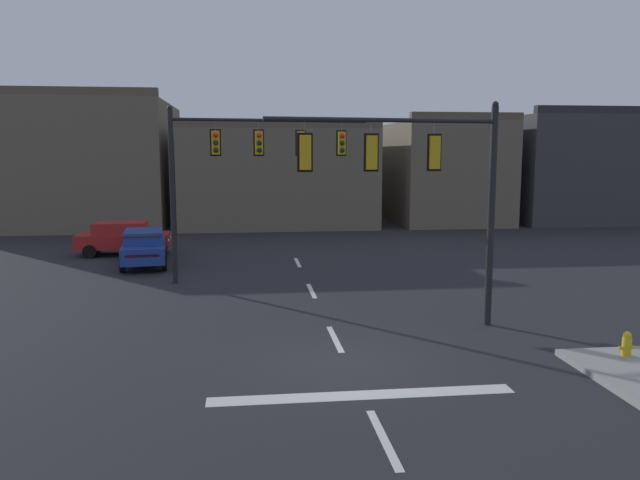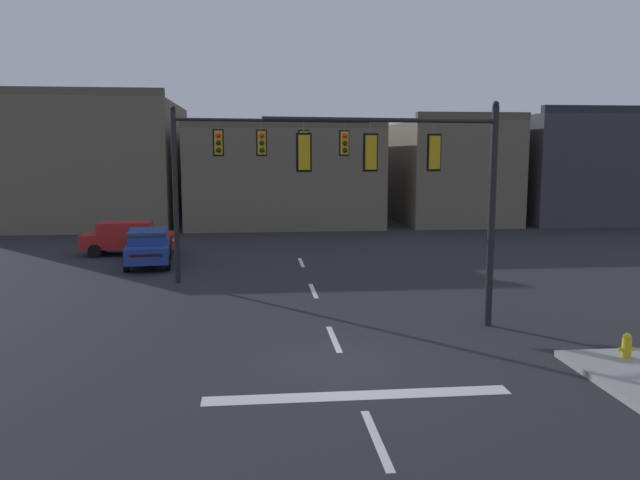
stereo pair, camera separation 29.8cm
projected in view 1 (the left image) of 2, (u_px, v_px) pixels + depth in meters
The scene contains 9 objects.
ground_plane at pixel (347, 363), 14.95m from camera, with size 400.00×400.00×0.00m, color #232328.
stop_bar_paint at pixel (363, 395), 12.98m from camera, with size 6.40×0.50×0.01m, color silver.
lane_centreline at pixel (335, 339), 16.91m from camera, with size 0.16×26.40×0.01m.
signal_mast_near_side at pixel (421, 173), 17.24m from camera, with size 6.59×0.91×6.41m.
signal_mast_far_side at pixel (243, 158), 24.10m from camera, with size 7.65×1.02×6.72m.
car_lot_nearside at pixel (123, 237), 30.81m from camera, with size 4.48×1.96×1.61m.
car_lot_middle at pixel (144, 247), 27.76m from camera, with size 2.31×4.60×1.61m.
fire_hydrant at pixel (627, 349), 15.01m from camera, with size 0.40×0.30×0.75m.
building_row at pixel (329, 172), 45.63m from camera, with size 57.73×13.98×8.88m.
Camera 1 is at (-2.35, -14.22, 4.97)m, focal length 35.24 mm.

